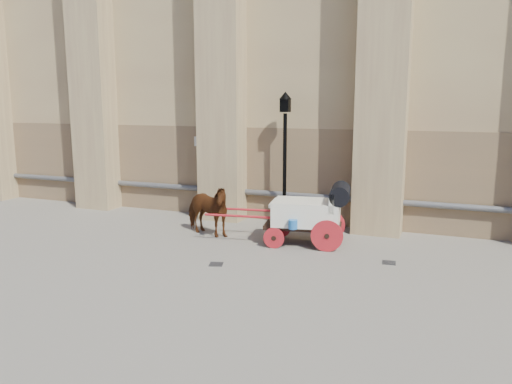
% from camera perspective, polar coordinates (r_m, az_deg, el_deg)
% --- Properties ---
extents(ground, '(90.00, 90.00, 0.00)m').
position_cam_1_polar(ground, '(13.06, -6.50, -6.80)').
color(ground, slate).
rests_on(ground, ground).
extents(horse, '(1.95, 1.32, 1.51)m').
position_cam_1_polar(horse, '(14.43, -5.71, -2.02)').
color(horse, '#583012').
rests_on(horse, ground).
extents(carriage, '(3.98, 1.63, 1.69)m').
position_cam_1_polar(carriage, '(13.48, 6.34, -2.23)').
color(carriage, black).
rests_on(carriage, ground).
extents(street_lamp, '(0.39, 0.39, 4.12)m').
position_cam_1_polar(street_lamp, '(15.30, 3.31, 4.21)').
color(street_lamp, black).
rests_on(street_lamp, ground).
extents(drain_grate_near, '(0.40, 0.40, 0.01)m').
position_cam_1_polar(drain_grate_near, '(12.04, -4.58, -8.22)').
color(drain_grate_near, black).
rests_on(drain_grate_near, ground).
extents(drain_grate_far, '(0.35, 0.35, 0.01)m').
position_cam_1_polar(drain_grate_far, '(12.53, 14.95, -7.80)').
color(drain_grate_far, black).
rests_on(drain_grate_far, ground).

